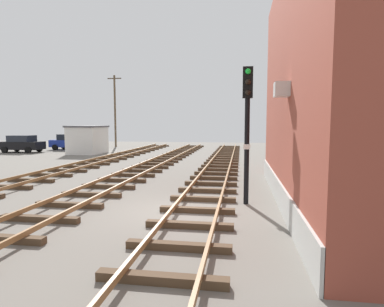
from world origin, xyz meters
TOP-DOWN VIEW (x-y plane):
  - ground_plane at (0.00, 0.00)m, footprint 80.61×80.61m
  - track_near_building at (0.74, 0.00)m, footprint 2.50×62.01m
  - track_centre at (-3.82, 0.00)m, footprint 2.50×62.01m
  - signal_mast at (2.36, 1.44)m, footprint 0.36×0.40m
  - brick_building at (6.17, 1.77)m, footprint 5.67×13.27m
  - control_hut at (-12.89, 19.37)m, footprint 3.00×3.80m
  - parked_car_blue at (-17.09, 23.44)m, footprint 4.20×2.04m
  - parked_car_black at (-20.18, 19.51)m, footprint 4.20×2.04m
  - utility_pole_far at (-13.76, 28.67)m, footprint 1.80×0.24m

SIDE VIEW (x-z plane):
  - ground_plane at x=0.00m, z-range 0.00..0.00m
  - track_near_building at x=0.74m, z-range -0.03..0.29m
  - track_centre at x=-3.82m, z-range -0.03..0.29m
  - parked_car_blue at x=-17.09m, z-range 0.02..1.78m
  - parked_car_black at x=-20.18m, z-range 0.02..1.78m
  - control_hut at x=-12.89m, z-range 0.01..2.77m
  - signal_mast at x=2.36m, z-range 0.65..5.61m
  - brick_building at x=6.17m, z-range -0.01..8.83m
  - utility_pole_far at x=-13.76m, z-range 0.20..9.24m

